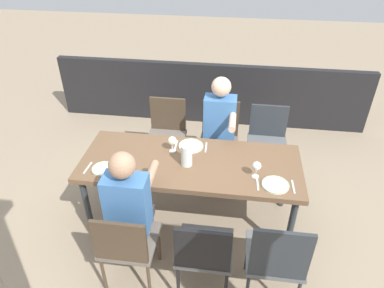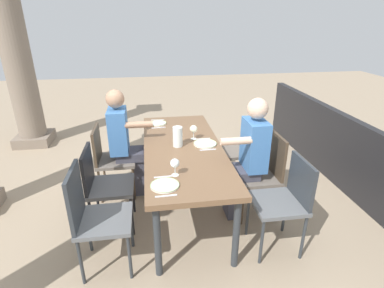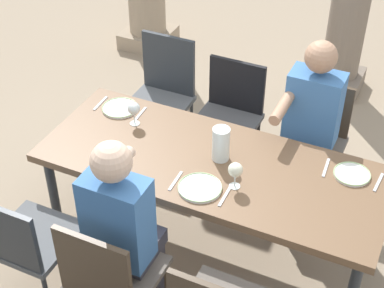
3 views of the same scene
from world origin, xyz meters
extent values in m
plane|color=gray|center=(0.00, 0.00, 0.00)|extent=(16.00, 16.00, 0.00)
cube|color=brown|center=(0.00, 0.00, 0.72)|extent=(2.06, 0.81, 0.05)
cylinder|color=#2D3338|center=(-0.95, 0.33, 0.35)|extent=(0.06, 0.06, 0.69)
cylinder|color=#2D3338|center=(0.95, 0.33, 0.35)|extent=(0.06, 0.06, 0.69)
cylinder|color=#2D3338|center=(-0.95, -0.33, 0.35)|extent=(0.06, 0.06, 0.69)
cylinder|color=#2D3338|center=(0.95, -0.33, 0.35)|extent=(0.06, 0.06, 0.69)
cube|color=#5B5E61|center=(-0.77, 0.75, 0.46)|extent=(0.44, 0.44, 0.04)
cube|color=#2D3338|center=(-0.77, 0.95, 0.70)|extent=(0.42, 0.03, 0.48)
cylinder|color=#2D3338|center=(-0.96, 0.56, 0.22)|extent=(0.03, 0.03, 0.44)
cylinder|color=#2D3338|center=(-0.58, 0.56, 0.22)|extent=(0.03, 0.03, 0.44)
cube|color=#5B5E61|center=(-0.77, -0.75, 0.48)|extent=(0.44, 0.44, 0.04)
cube|color=#2D3338|center=(-0.77, -0.95, 0.68)|extent=(0.42, 0.03, 0.41)
cylinder|color=#2D3338|center=(-0.58, -0.56, 0.23)|extent=(0.03, 0.03, 0.46)
cylinder|color=#2D3338|center=(-0.96, -0.56, 0.23)|extent=(0.03, 0.03, 0.46)
cylinder|color=#2D3338|center=(-0.58, -0.94, 0.23)|extent=(0.03, 0.03, 0.46)
cylinder|color=#2D3338|center=(-0.96, -0.94, 0.23)|extent=(0.03, 0.03, 0.46)
cube|color=#4F4F50|center=(-0.22, 0.75, 0.46)|extent=(0.44, 0.44, 0.04)
cube|color=black|center=(-0.22, 0.95, 0.66)|extent=(0.42, 0.03, 0.41)
cylinder|color=black|center=(-0.41, 0.56, 0.22)|extent=(0.03, 0.03, 0.44)
cylinder|color=black|center=(-0.03, 0.56, 0.22)|extent=(0.03, 0.03, 0.44)
cylinder|color=black|center=(-0.03, 0.94, 0.22)|extent=(0.03, 0.03, 0.44)
cube|color=#6A6158|center=(-0.22, -0.75, 0.44)|extent=(0.44, 0.44, 0.04)
cube|color=#473828|center=(-0.22, -0.95, 0.68)|extent=(0.42, 0.03, 0.46)
cylinder|color=#473828|center=(-0.03, -0.56, 0.21)|extent=(0.03, 0.03, 0.43)
cylinder|color=#473828|center=(-0.41, -0.56, 0.21)|extent=(0.03, 0.03, 0.43)
cylinder|color=#473828|center=(-0.03, -0.94, 0.21)|extent=(0.03, 0.03, 0.43)
cylinder|color=#473828|center=(-0.41, -0.94, 0.21)|extent=(0.03, 0.03, 0.43)
cube|color=#6A6158|center=(0.40, 0.75, 0.44)|extent=(0.44, 0.44, 0.04)
cube|color=#473828|center=(0.40, 0.95, 0.65)|extent=(0.42, 0.03, 0.41)
cylinder|color=#473828|center=(0.21, 0.56, 0.21)|extent=(0.03, 0.03, 0.42)
cylinder|color=#473828|center=(0.59, 0.56, 0.21)|extent=(0.03, 0.03, 0.42)
cylinder|color=#473828|center=(0.21, 0.94, 0.21)|extent=(0.03, 0.03, 0.42)
cylinder|color=#473828|center=(0.59, 0.94, 0.21)|extent=(0.03, 0.03, 0.42)
cube|color=#6A6158|center=(0.40, -0.75, 0.47)|extent=(0.44, 0.44, 0.04)
cube|color=#473828|center=(0.40, -0.95, 0.68)|extent=(0.42, 0.03, 0.43)
cylinder|color=#473828|center=(0.59, -0.56, 0.22)|extent=(0.03, 0.03, 0.45)
cylinder|color=#473828|center=(0.21, -0.56, 0.22)|extent=(0.03, 0.03, 0.45)
cylinder|color=#473828|center=(0.59, -0.94, 0.22)|extent=(0.03, 0.03, 0.45)
cylinder|color=#473828|center=(0.21, -0.94, 0.22)|extent=(0.03, 0.03, 0.45)
cube|color=#3F3F4C|center=(-0.22, -0.50, 0.23)|extent=(0.24, 0.14, 0.46)
cube|color=#3F3F4C|center=(-0.22, -0.59, 0.51)|extent=(0.28, 0.32, 0.10)
cube|color=#3F72B2|center=(-0.22, -0.70, 0.82)|extent=(0.34, 0.20, 0.51)
sphere|color=beige|center=(-0.22, -0.70, 1.19)|extent=(0.20, 0.20, 0.20)
cylinder|color=beige|center=(-0.36, -0.46, 0.93)|extent=(0.07, 0.30, 0.07)
cube|color=#3F3F4C|center=(0.40, 0.49, 0.23)|extent=(0.24, 0.14, 0.46)
cube|color=#3F3F4C|center=(0.40, 0.58, 0.51)|extent=(0.28, 0.32, 0.10)
cube|color=#3F72B2|center=(0.40, 0.69, 0.81)|extent=(0.34, 0.20, 0.50)
sphere|color=tan|center=(0.40, 0.69, 1.18)|extent=(0.20, 0.20, 0.20)
cylinder|color=tan|center=(0.26, 0.45, 0.92)|extent=(0.07, 0.30, 0.07)
cube|color=black|center=(0.00, -2.03, 0.45)|extent=(4.46, 0.10, 0.90)
cylinder|color=white|center=(-0.77, 0.24, 0.75)|extent=(0.24, 0.24, 0.01)
torus|color=#A4C786|center=(-0.77, 0.24, 0.76)|extent=(0.24, 0.24, 0.01)
cylinder|color=white|center=(-0.60, 0.14, 0.74)|extent=(0.06, 0.06, 0.00)
cylinder|color=white|center=(-0.60, 0.14, 0.78)|extent=(0.01, 0.01, 0.08)
sphere|color=white|center=(-0.60, 0.14, 0.86)|extent=(0.08, 0.08, 0.08)
cube|color=silver|center=(-0.92, 0.24, 0.75)|extent=(0.02, 0.17, 0.01)
cube|color=silver|center=(-0.62, 0.24, 0.75)|extent=(0.02, 0.17, 0.01)
cylinder|color=white|center=(0.03, -0.24, 0.75)|extent=(0.25, 0.25, 0.01)
torus|color=#A4C786|center=(0.03, -0.24, 0.76)|extent=(0.25, 0.25, 0.01)
cylinder|color=white|center=(0.20, -0.14, 0.74)|extent=(0.06, 0.06, 0.00)
cylinder|color=white|center=(0.20, -0.14, 0.79)|extent=(0.01, 0.01, 0.08)
sphere|color=#F2EFCC|center=(0.20, -0.14, 0.86)|extent=(0.08, 0.08, 0.08)
cube|color=silver|center=(-0.12, -0.24, 0.75)|extent=(0.02, 0.17, 0.01)
cube|color=silver|center=(0.18, -0.24, 0.75)|extent=(0.02, 0.17, 0.01)
cylinder|color=white|center=(0.76, 0.23, 0.75)|extent=(0.21, 0.21, 0.01)
torus|color=#A4C786|center=(0.76, 0.23, 0.76)|extent=(0.21, 0.21, 0.01)
cube|color=silver|center=(0.61, 0.23, 0.75)|extent=(0.03, 0.17, 0.01)
cube|color=silver|center=(0.91, 0.23, 0.75)|extent=(0.03, 0.17, 0.01)
cylinder|color=white|center=(0.03, 0.05, 0.85)|extent=(0.10, 0.10, 0.21)
cylinder|color=#EFEAC6|center=(0.03, 0.05, 0.82)|extent=(0.10, 0.10, 0.14)
camera|label=1|loc=(-0.37, 2.61, 2.74)|focal=33.10mm
camera|label=2|loc=(-2.88, 0.34, 2.02)|focal=28.14mm
camera|label=3|loc=(1.04, -2.50, 2.98)|focal=56.31mm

